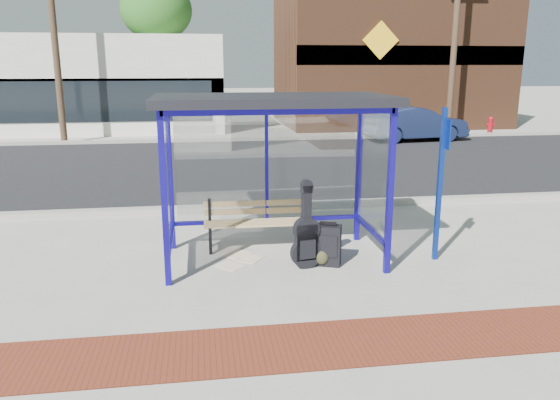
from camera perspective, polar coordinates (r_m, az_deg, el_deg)
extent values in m
plane|color=#B2ADA0|center=(8.21, -0.71, -6.23)|extent=(120.00, 120.00, 0.00)
cube|color=maroon|center=(5.87, 2.78, -14.90)|extent=(60.00, 1.00, 0.01)
cube|color=gray|center=(10.95, -2.74, -0.73)|extent=(60.00, 0.25, 0.12)
cube|color=black|center=(15.93, -4.56, 3.70)|extent=(60.00, 10.00, 0.00)
cube|color=gray|center=(20.95, -5.52, 6.32)|extent=(60.00, 0.25, 0.12)
cube|color=#B2ADA0|center=(22.84, -5.77, 6.81)|extent=(60.00, 4.00, 0.01)
cube|color=#140C8A|center=(7.11, -11.99, -0.07)|extent=(0.08, 0.08, 2.30)
cube|color=#140C8A|center=(7.53, 11.43, 0.74)|extent=(0.08, 0.08, 2.30)
cube|color=#140C8A|center=(8.57, -11.41, 2.35)|extent=(0.08, 0.08, 2.30)
cube|color=#140C8A|center=(8.92, 8.22, 2.93)|extent=(0.08, 0.08, 2.30)
cube|color=#140C8A|center=(8.47, -1.45, 10.07)|extent=(3.00, 0.08, 0.08)
cube|color=#140C8A|center=(6.99, 0.06, 9.23)|extent=(3.00, 0.08, 0.08)
cube|color=#140C8A|center=(7.68, -12.09, 9.36)|extent=(0.08, 1.50, 0.08)
cube|color=#140C8A|center=(8.06, 10.01, 9.66)|extent=(0.08, 1.50, 0.08)
cube|color=#140C8A|center=(8.80, -1.37, -2.11)|extent=(3.00, 0.08, 0.06)
cube|color=#140C8A|center=(8.03, -11.41, -3.97)|extent=(0.08, 1.50, 0.06)
cube|color=#140C8A|center=(8.41, 9.48, -3.08)|extent=(0.08, 1.50, 0.06)
cube|color=#140C8A|center=(8.58, -1.41, 3.99)|extent=(0.05, 0.05, 1.90)
cube|color=silver|center=(8.59, -1.41, 3.73)|extent=(2.84, 0.01, 1.82)
cube|color=silver|center=(7.81, -11.73, 2.40)|extent=(0.02, 1.34, 1.82)
cube|color=silver|center=(8.19, 9.73, 3.02)|extent=(0.02, 1.34, 1.82)
cube|color=black|center=(7.72, -0.77, 10.43)|extent=(3.30, 1.80, 0.12)
cube|color=silver|center=(26.87, -26.12, 10.83)|extent=(18.00, 6.00, 4.00)
cube|color=#59331E|center=(27.65, 11.05, 14.51)|extent=(10.00, 7.00, 6.40)
cube|color=black|center=(24.42, 13.78, 14.47)|extent=(10.00, 0.10, 0.80)
cube|color=yellow|center=(23.83, 10.47, 16.10)|extent=(1.56, 0.06, 1.56)
cylinder|color=#4C3826|center=(29.71, -12.50, 13.04)|extent=(0.36, 0.36, 5.00)
ellipsoid|color=#1E4E16|center=(29.82, -12.82, 18.80)|extent=(3.60, 3.60, 3.06)
cylinder|color=#4C3826|center=(32.58, 16.60, 12.85)|extent=(0.36, 0.36, 5.00)
ellipsoid|color=#1E4E16|center=(32.68, 16.98, 18.10)|extent=(3.60, 3.60, 3.06)
cylinder|color=#4C3826|center=(21.65, -22.56, 16.06)|extent=(0.24, 0.24, 8.00)
cylinder|color=#4C3826|center=(23.33, 17.83, 16.22)|extent=(0.24, 0.24, 8.00)
cube|color=black|center=(8.44, -7.29, -4.28)|extent=(0.05, 0.05, 0.42)
cube|color=black|center=(8.73, -7.34, -2.37)|extent=(0.05, 0.05, 0.79)
cube|color=black|center=(8.61, -7.29, -3.90)|extent=(0.05, 0.38, 0.05)
cube|color=black|center=(8.57, 2.78, -3.90)|extent=(0.05, 0.05, 0.42)
cube|color=black|center=(8.85, 2.38, -2.03)|extent=(0.05, 0.05, 0.79)
cube|color=black|center=(8.74, 2.57, -3.54)|extent=(0.05, 0.38, 0.05)
cube|color=tan|center=(8.43, -2.25, -2.69)|extent=(1.68, 0.11, 0.03)
cube|color=tan|center=(8.53, -2.31, -2.49)|extent=(1.68, 0.11, 0.03)
cube|color=tan|center=(8.63, -2.37, -2.30)|extent=(1.68, 0.11, 0.03)
cube|color=tan|center=(8.73, -2.43, -2.11)|extent=(1.68, 0.11, 0.03)
cube|color=tan|center=(8.73, -2.46, -1.16)|extent=(1.68, 0.05, 0.09)
cube|color=tan|center=(8.69, -2.47, -0.33)|extent=(1.68, 0.05, 0.09)
cylinder|color=black|center=(7.84, 2.73, -5.54)|extent=(0.46, 0.20, 0.44)
cylinder|color=black|center=(7.73, 2.76, -3.10)|extent=(0.39, 0.18, 0.37)
cube|color=black|center=(7.78, 2.75, -4.37)|extent=(0.33, 0.18, 0.53)
cube|color=black|center=(7.63, 2.79, -0.53)|extent=(0.13, 0.12, 0.53)
cube|color=black|center=(7.58, 2.82, 1.18)|extent=(0.17, 0.13, 0.11)
cube|color=black|center=(7.94, 5.01, -4.70)|extent=(0.43, 0.35, 0.59)
cylinder|color=black|center=(8.05, 3.99, -6.51)|extent=(0.12, 0.22, 0.05)
cylinder|color=black|center=(8.02, 5.96, -6.63)|extent=(0.12, 0.22, 0.05)
cube|color=black|center=(7.84, 5.06, -2.45)|extent=(0.23, 0.12, 0.04)
cube|color=black|center=(7.82, 4.90, -4.87)|extent=(0.28, 0.12, 0.32)
ellipsoid|color=#2D2D19|center=(7.99, 4.49, -5.32)|extent=(0.41, 0.35, 0.41)
ellipsoid|color=#2D2D19|center=(7.89, 4.36, -6.00)|extent=(0.23, 0.20, 0.21)
cube|color=#2D2D19|center=(7.95, 4.54, -3.97)|extent=(0.12, 0.08, 0.03)
cube|color=navy|center=(8.25, 16.34, 1.45)|extent=(0.07, 0.07, 2.26)
cube|color=navy|center=(8.14, 16.98, 6.62)|extent=(0.03, 0.28, 0.42)
cube|color=white|center=(8.24, -3.12, -6.18)|extent=(0.44, 0.47, 0.01)
cube|color=white|center=(7.98, -5.28, -6.89)|extent=(0.48, 0.48, 0.01)
cube|color=white|center=(8.44, -4.49, -5.70)|extent=(0.51, 0.51, 0.01)
imported|color=#1B264B|center=(21.50, 13.94, 7.74)|extent=(4.05, 1.84, 1.29)
cylinder|color=#A30B16|center=(24.35, 21.11, 7.10)|extent=(0.20, 0.20, 0.61)
sphere|color=#A30B16|center=(24.32, 21.18, 7.89)|extent=(0.22, 0.22, 0.22)
cylinder|color=#A30B16|center=(24.34, 21.13, 7.34)|extent=(0.34, 0.17, 0.10)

